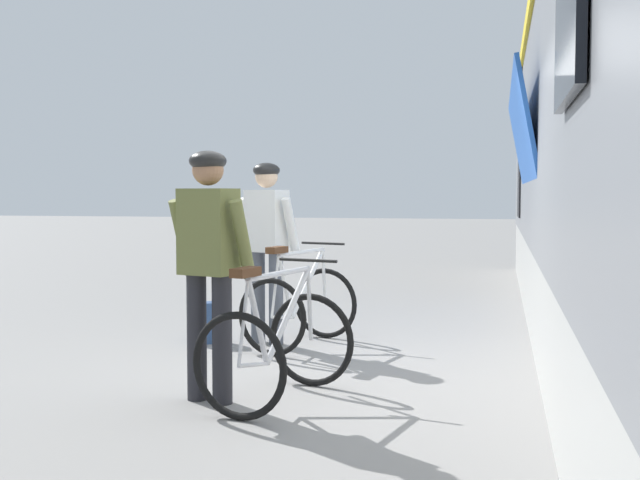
{
  "coord_description": "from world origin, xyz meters",
  "views": [
    {
      "loc": [
        1.22,
        -6.02,
        1.47
      ],
      "look_at": [
        -0.35,
        0.82,
        1.05
      ],
      "focal_mm": 44.17,
      "sensor_mm": 36.0,
      "label": 1
    }
  ],
  "objects_px": {
    "cyclist_near_in_olive": "(209,252)",
    "cyclist_far_in_white": "(267,236)",
    "bicycle_far_white": "(300,305)",
    "backpack_on_platform": "(208,323)",
    "bicycle_near_silver": "(277,345)"
  },
  "relations": [
    {
      "from": "cyclist_near_in_olive",
      "to": "cyclist_far_in_white",
      "type": "height_order",
      "value": "same"
    },
    {
      "from": "cyclist_far_in_white",
      "to": "bicycle_far_white",
      "type": "xyz_separation_m",
      "value": [
        0.35,
        -0.09,
        -0.65
      ]
    },
    {
      "from": "cyclist_near_in_olive",
      "to": "cyclist_far_in_white",
      "type": "bearing_deg",
      "value": 96.01
    },
    {
      "from": "cyclist_near_in_olive",
      "to": "bicycle_near_silver",
      "type": "height_order",
      "value": "cyclist_near_in_olive"
    },
    {
      "from": "bicycle_far_white",
      "to": "cyclist_near_in_olive",
      "type": "bearing_deg",
      "value": -93.46
    },
    {
      "from": "bicycle_far_white",
      "to": "backpack_on_platform",
      "type": "bearing_deg",
      "value": -179.34
    },
    {
      "from": "bicycle_far_white",
      "to": "bicycle_near_silver",
      "type": "bearing_deg",
      "value": -80.13
    },
    {
      "from": "cyclist_near_in_olive",
      "to": "backpack_on_platform",
      "type": "xyz_separation_m",
      "value": [
        -0.8,
        2.05,
        -0.85
      ]
    },
    {
      "from": "cyclist_far_in_white",
      "to": "backpack_on_platform",
      "type": "relative_size",
      "value": 4.4
    },
    {
      "from": "cyclist_far_in_white",
      "to": "cyclist_near_in_olive",
      "type": "bearing_deg",
      "value": -83.99
    },
    {
      "from": "cyclist_far_in_white",
      "to": "bicycle_far_white",
      "type": "height_order",
      "value": "cyclist_far_in_white"
    },
    {
      "from": "cyclist_far_in_white",
      "to": "backpack_on_platform",
      "type": "height_order",
      "value": "cyclist_far_in_white"
    },
    {
      "from": "cyclist_near_in_olive",
      "to": "backpack_on_platform",
      "type": "relative_size",
      "value": 4.4
    },
    {
      "from": "cyclist_near_in_olive",
      "to": "backpack_on_platform",
      "type": "bearing_deg",
      "value": 111.36
    },
    {
      "from": "cyclist_near_in_olive",
      "to": "backpack_on_platform",
      "type": "distance_m",
      "value": 2.37
    }
  ]
}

